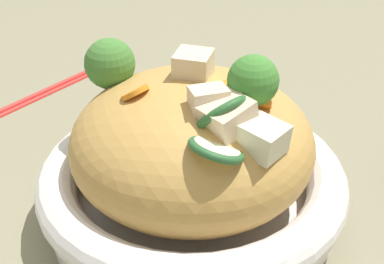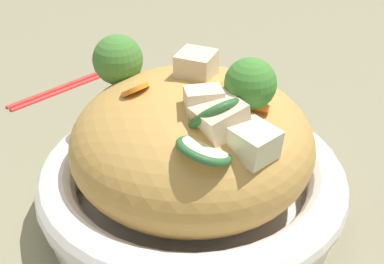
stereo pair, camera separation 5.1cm
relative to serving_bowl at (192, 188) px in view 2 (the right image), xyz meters
The scene contains 8 objects.
ground_plane 0.03m from the serving_bowl, ahead, with size 3.00×3.00×0.00m, color #7C765A.
serving_bowl is the anchor object (origin of this frame).
noodle_heap 0.05m from the serving_bowl, 43.98° to the left, with size 0.22×0.22×0.12m.
broccoli_florets 0.12m from the serving_bowl, 52.93° to the left, with size 0.12×0.18×0.08m.
carrot_coins 0.11m from the serving_bowl, 119.92° to the right, with size 0.04×0.13×0.02m.
zucchini_slices 0.12m from the serving_bowl, 156.45° to the right, with size 0.09×0.06×0.04m.
chicken_chunks 0.11m from the serving_bowl, 136.51° to the right, with size 0.12×0.10×0.05m.
chopsticks_pair 0.32m from the serving_bowl, 40.29° to the left, with size 0.17×0.13×0.01m.
Camera 2 is at (-0.43, -0.08, 0.36)m, focal length 54.03 mm.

